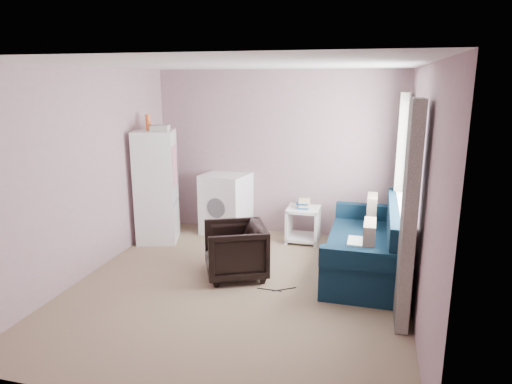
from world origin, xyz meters
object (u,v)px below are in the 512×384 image
Objects in this scene: armchair at (235,248)px; fridge at (156,186)px; sofa at (370,248)px; washing_machine at (227,202)px; side_table at (303,222)px.

fridge is at bearing -146.88° from armchair.
washing_machine is at bearing 155.01° from sofa.
washing_machine is 0.47× the size of sofa.
washing_machine reaches higher than sofa.
side_table is 0.32× the size of sofa.
fridge reaches higher than washing_machine.
fridge is 2.92× the size of side_table.
washing_machine is at bearing 19.34° from fridge.
sofa reaches higher than side_table.
sofa is at bearing -15.47° from washing_machine.
sofa is (0.97, -0.92, 0.02)m from side_table.
sofa is at bearing 83.79° from armchair.
washing_machine is (0.87, 0.63, -0.35)m from fridge.
armchair is 1.13× the size of side_table.
armchair is 1.67m from sofa.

